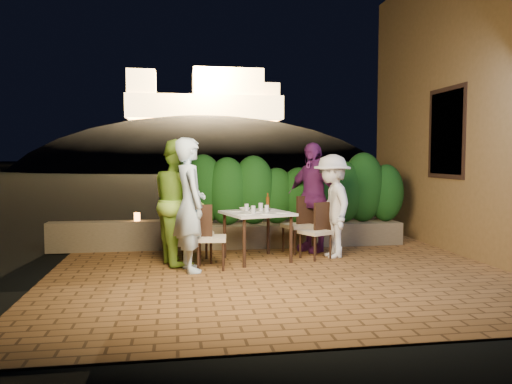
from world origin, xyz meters
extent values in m
plane|color=black|center=(0.00, 0.00, -0.02)|extent=(400.00, 400.00, 0.00)
cube|color=brown|center=(0.00, 0.50, -0.07)|extent=(7.00, 6.00, 0.15)
cube|color=brown|center=(3.60, 2.00, 2.50)|extent=(1.60, 5.00, 5.00)
cube|color=black|center=(2.82, 1.50, 2.00)|extent=(0.08, 1.00, 1.40)
cube|color=black|center=(2.81, 1.50, 2.00)|extent=(0.06, 1.15, 1.55)
cube|color=brown|center=(0.20, 2.30, 0.20)|extent=(4.20, 0.55, 0.40)
cube|color=brown|center=(-2.80, 2.30, 0.25)|extent=(2.20, 0.30, 0.50)
ellipsoid|color=black|center=(2.00, 60.00, -4.00)|extent=(52.00, 40.00, 22.00)
cylinder|color=white|center=(-0.74, 0.83, 0.76)|extent=(0.23, 0.23, 0.01)
cylinder|color=white|center=(-0.86, 1.24, 0.76)|extent=(0.20, 0.20, 0.01)
cylinder|color=white|center=(-0.16, 0.95, 0.76)|extent=(0.23, 0.23, 0.01)
cylinder|color=white|center=(-0.29, 1.40, 0.76)|extent=(0.20, 0.20, 0.01)
cylinder|color=white|center=(-0.56, 1.13, 0.76)|extent=(0.22, 0.22, 0.01)
cylinder|color=white|center=(-0.41, 0.79, 0.76)|extent=(0.24, 0.24, 0.01)
cylinder|color=silver|center=(-0.62, 0.94, 0.81)|extent=(0.07, 0.07, 0.12)
cylinder|color=silver|center=(-0.67, 1.30, 0.81)|extent=(0.06, 0.06, 0.11)
cylinder|color=silver|center=(-0.38, 1.09, 0.80)|extent=(0.06, 0.06, 0.11)
cylinder|color=silver|center=(-0.44, 1.30, 0.81)|extent=(0.07, 0.07, 0.12)
imported|color=white|center=(-0.68, 1.40, 0.77)|extent=(0.19, 0.19, 0.04)
imported|color=#C4E6FD|center=(-1.57, 0.56, 0.93)|extent=(0.59, 0.76, 1.86)
imported|color=#A0DD45|center=(-1.72, 1.09, 0.93)|extent=(0.92, 1.05, 1.85)
imported|color=white|center=(0.69, 1.18, 0.82)|extent=(0.62, 1.07, 1.63)
imported|color=#652267|center=(0.52, 1.73, 0.92)|extent=(0.96, 1.15, 1.84)
cylinder|color=orange|center=(-2.42, 2.30, 0.57)|extent=(0.10, 0.10, 0.14)
camera|label=1|loc=(-1.74, -6.39, 1.59)|focal=35.00mm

